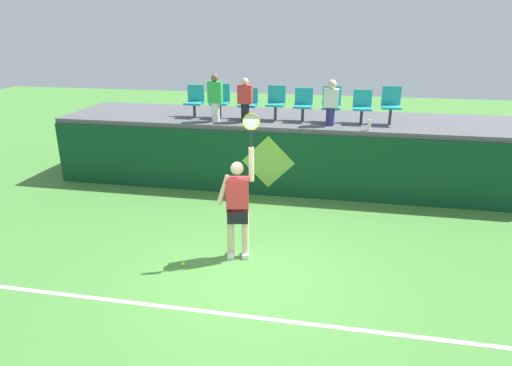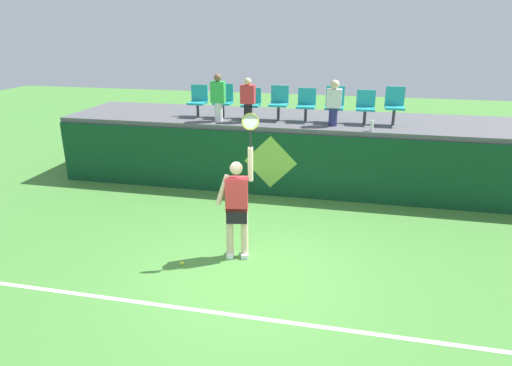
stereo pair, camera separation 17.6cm
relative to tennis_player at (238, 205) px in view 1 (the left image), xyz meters
The scene contains 19 objects.
ground_plane 1.23m from the tennis_player, 58.90° to the right, with size 40.00×40.00×0.00m, color #478438.
court_back_wall 3.17m from the tennis_player, 83.33° to the left, with size 11.69×0.20×1.55m, color #0F4223.
spectator_platform 4.41m from the tennis_player, 85.17° to the left, with size 11.69×2.52×0.12m, color #56565B.
court_baseline_stripe 1.99m from the tennis_player, 77.68° to the right, with size 10.52×0.08×0.01m, color white.
tennis_player is the anchor object (origin of this frame).
tennis_ball 1.40m from the tennis_player, 149.74° to the right, with size 0.07×0.07×0.07m, color #D1E533.
water_bottle 4.03m from the tennis_player, 54.73° to the left, with size 0.07×0.07×0.25m, color white.
stadium_chair_0 4.64m from the tennis_player, 117.06° to the left, with size 0.44×0.42×0.79m.
stadium_chair_1 4.40m from the tennis_player, 108.90° to the left, with size 0.44×0.42×0.84m.
stadium_chair_2 4.21m from the tennis_player, 99.23° to the left, with size 0.44×0.42×0.76m.
stadium_chair_3 4.17m from the tennis_player, 89.38° to the left, with size 0.44×0.42×0.83m.
stadium_chair_4 4.23m from the tennis_player, 79.87° to the left, with size 0.44×0.42×0.79m.
stadium_chair_5 4.40m from the tennis_player, 70.85° to the left, with size 0.44×0.42×0.85m.
stadium_chair_6 4.67m from the tennis_player, 62.12° to the left, with size 0.44×0.42×0.78m.
stadium_chair_7 5.03m from the tennis_player, 55.28° to the left, with size 0.44×0.42×0.88m.
spectator_0 4.06m from the tennis_player, 68.82° to the left, with size 0.34×0.21×1.06m.
spectator_1 3.87m from the tennis_player, 100.23° to the left, with size 0.34×0.20×1.06m.
spectator_2 4.01m from the tennis_player, 111.18° to the left, with size 0.34×0.20×1.14m.
wall_signage_mount 3.20m from the tennis_player, 89.56° to the left, with size 1.27×0.01×1.49m.
Camera 1 is at (1.28, -6.27, 3.95)m, focal length 31.19 mm.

